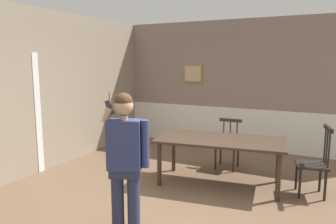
% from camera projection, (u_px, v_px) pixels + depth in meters
% --- Properties ---
extents(ground_plane, '(7.47, 7.47, 0.00)m').
position_uv_depth(ground_plane, '(181.00, 208.00, 4.30)').
color(ground_plane, brown).
extents(room_back_partition, '(5.81, 0.17, 2.86)m').
position_uv_depth(room_back_partition, '(244.00, 88.00, 7.09)').
color(room_back_partition, gray).
rests_on(room_back_partition, ground_plane).
extents(room_left_partition, '(0.13, 6.79, 2.86)m').
position_uv_depth(room_left_partition, '(24.00, 93.00, 5.36)').
color(room_left_partition, gray).
rests_on(room_left_partition, ground_plane).
extents(dining_table, '(2.09, 1.20, 0.74)m').
position_uv_depth(dining_table, '(220.00, 144.00, 5.04)').
color(dining_table, '#38281E').
rests_on(dining_table, ground_plane).
extents(chair_near_window, '(0.43, 0.43, 0.90)m').
position_uv_depth(chair_near_window, '(228.00, 144.00, 5.88)').
color(chair_near_window, '#2D2319').
rests_on(chair_near_window, ground_plane).
extents(chair_by_doorway, '(0.50, 0.50, 1.04)m').
position_uv_depth(chair_by_doorway, '(314.00, 163.00, 4.64)').
color(chair_by_doorway, black).
rests_on(chair_by_doorway, ground_plane).
extents(person_figure, '(0.49, 0.32, 1.62)m').
position_uv_depth(person_figure, '(125.00, 157.00, 3.50)').
color(person_figure, '#282E49').
rests_on(person_figure, ground_plane).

